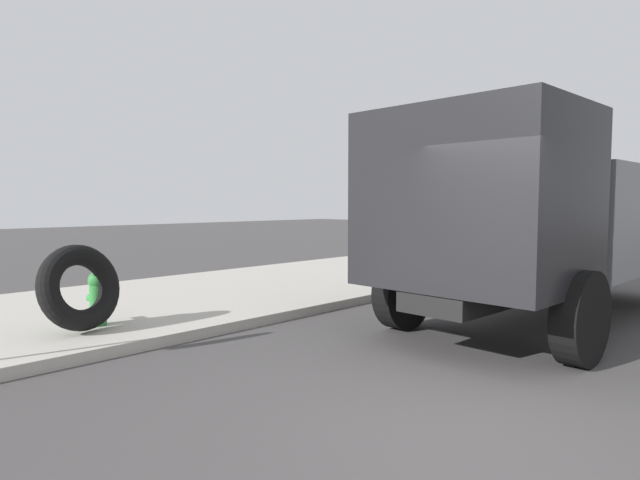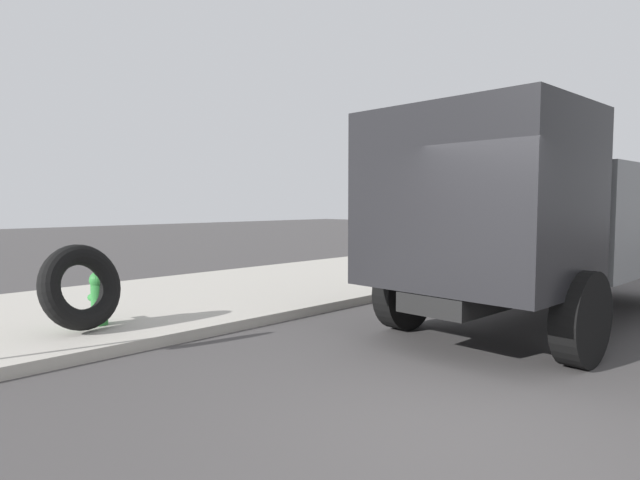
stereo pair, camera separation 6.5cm
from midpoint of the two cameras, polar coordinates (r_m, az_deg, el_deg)
ground_plane at (r=4.85m, az=15.58°, el=-18.65°), size 80.00×80.00×0.00m
sidewalk_curb at (r=9.66m, az=-20.78°, el=-6.88°), size 36.00×5.00×0.15m
fire_hydrant at (r=8.05m, az=-22.33°, el=-5.62°), size 0.25×0.57×0.76m
loose_tire at (r=7.73m, az=-23.99°, el=-4.63°), size 1.24×0.77×1.19m
dump_truck_gray at (r=9.06m, az=23.82°, el=2.12°), size 7.08×3.00×3.00m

